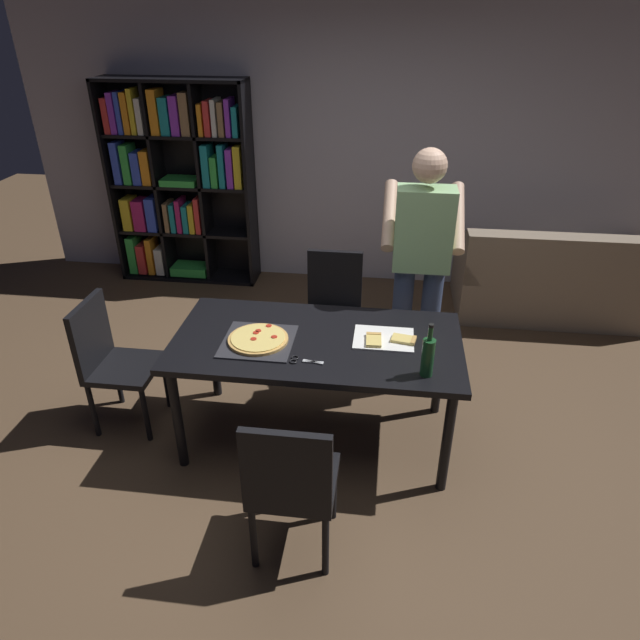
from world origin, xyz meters
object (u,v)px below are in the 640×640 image
Objects in this scene: chair_left_end at (111,357)px; bookshelf at (177,180)px; couch at (553,283)px; chair_far_side at (333,303)px; pepperoni_pizza_on_tray at (258,340)px; wine_bottle at (428,356)px; chair_near_camera at (291,481)px; person_serving_pizza at (421,260)px; kitchen_scissors at (301,360)px; dining_table at (317,349)px.

chair_left_end is 0.46× the size of bookshelf.
chair_far_side is at bearing -150.99° from couch.
pepperoni_pizza_on_tray is at bearing -137.40° from couch.
chair_far_side is 2.29m from bookshelf.
wine_bottle reaches higher than pepperoni_pizza_on_tray.
person_serving_pizza reaches higher than chair_near_camera.
kitchen_scissors is at bearing -10.87° from chair_left_end.
bookshelf is at bearing 144.45° from person_serving_pizza.
chair_left_end is 4.60× the size of kitchen_scissors.
bookshelf is (-0.35, 2.37, 0.51)m from chair_left_end.
bookshelf reaches higher than wine_bottle.
bookshelf is (-1.70, 1.44, 0.51)m from chair_far_side.
person_serving_pizza is at bearing 49.10° from dining_table.
dining_table is 0.36m from pepperoni_pizza_on_tray.
bookshelf is at bearing 122.15° from kitchen_scissors.
chair_left_end is 2.15m from person_serving_pizza.
bookshelf reaches higher than pepperoni_pizza_on_tray.
person_serving_pizza reaches higher than chair_far_side.
kitchen_scissors is (-0.06, 0.68, 0.24)m from chair_near_camera.
bookshelf reaches higher than chair_left_end.
bookshelf is 3.55m from wine_bottle.
chair_left_end is 3.82m from couch.
couch is 3.01m from kitchen_scissors.
bookshelf is 9.97× the size of kitchen_scissors.
bookshelf is at bearing 98.35° from chair_left_end.
couch is at bearing 46.27° from dining_table.
chair_left_end is at bearing 180.00° from dining_table.
bookshelf is (-1.70, 3.31, 0.51)m from chair_near_camera.
pepperoni_pizza_on_tray is (1.36, -2.45, -0.25)m from bookshelf.
chair_left_end is 2.45m from bookshelf.
person_serving_pizza is 1.01m from wine_bottle.
chair_far_side is 0.51× the size of person_serving_pizza.
dining_table is at bearing -133.73° from couch.
pepperoni_pizza_on_tray reaches higher than kitchen_scissors.
person_serving_pizza is at bearing 39.40° from pepperoni_pizza_on_tray.
chair_far_side reaches higher than kitchen_scissors.
person_serving_pizza is (0.62, -0.22, 0.49)m from chair_far_side.
dining_table is 1.37m from chair_left_end.
pepperoni_pizza_on_tray is (-0.34, 0.86, 0.25)m from chair_near_camera.
couch is at bearing 29.01° from chair_far_side.
wine_bottle is at bearing -3.49° from kitchen_scissors.
chair_far_side is at bearing 34.53° from chair_left_end.
couch is 4.06× the size of pepperoni_pizza_on_tray.
dining_table is 1.93× the size of chair_far_side.
chair_left_end reaches higher than pepperoni_pizza_on_tray.
couch is 3.08m from pepperoni_pizza_on_tray.
bookshelf is 4.64× the size of pepperoni_pizza_on_tray.
kitchen_scissors is at bearing -125.02° from person_serving_pizza.
chair_near_camera reaches higher than pepperoni_pizza_on_tray.
chair_near_camera reaches higher than dining_table.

